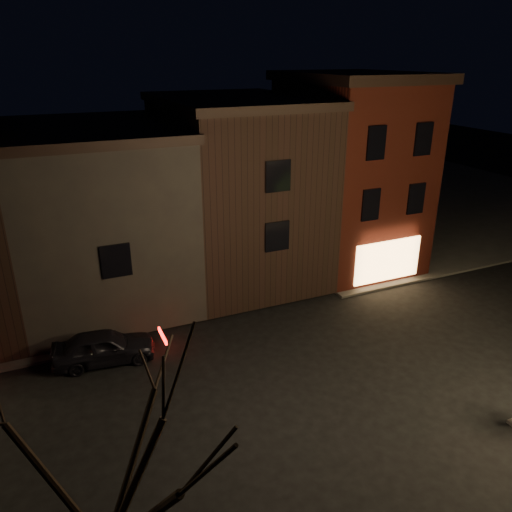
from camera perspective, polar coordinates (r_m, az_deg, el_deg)
The scene contains 7 objects.
ground at distance 19.71m, azimuth 5.41°, elevation -13.62°, with size 120.00×120.00×0.00m, color black.
sidewalk_far_right at distance 45.44m, azimuth 15.41°, elevation 6.72°, with size 30.00×30.00×0.12m, color #2D2B28.
corner_building at distance 28.97m, azimuth 10.65°, elevation 9.60°, with size 6.50×8.50×10.50m.
row_building_a at distance 26.99m, azimuth -2.31°, elevation 7.82°, with size 7.30×10.30×9.40m.
row_building_b at distance 25.47m, azimuth -17.67°, elevation 4.74°, with size 7.80×10.30×8.40m.
bare_tree_left at distance 9.11m, azimuth -18.27°, elevation -20.72°, with size 5.60×5.60×7.50m.
parked_car_a at distance 21.03m, azimuth -16.99°, elevation -9.89°, with size 1.60×3.97×1.35m, color black.
Camera 1 is at (-8.11, -13.84, 11.46)m, focal length 35.00 mm.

